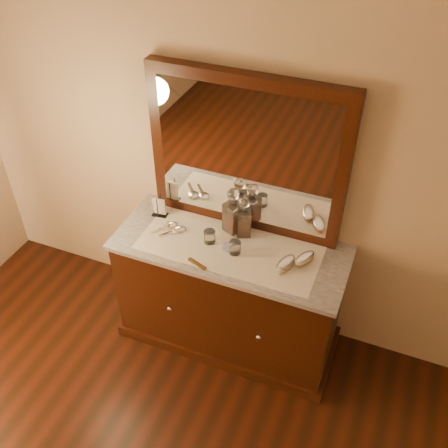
{
  "coord_description": "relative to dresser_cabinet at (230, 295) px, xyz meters",
  "views": [
    {
      "loc": [
        0.83,
        -0.18,
        2.91
      ],
      "look_at": [
        0.0,
        1.85,
        1.1
      ],
      "focal_mm": 40.66,
      "sensor_mm": 36.0,
      "label": 1
    }
  ],
  "objects": [
    {
      "name": "marble_top",
      "position": [
        0.0,
        0.0,
        0.42
      ],
      "size": [
        1.44,
        0.59,
        0.03
      ],
      "primitive_type": "cube",
      "color": "silver",
      "rests_on": "dresser_cabinet"
    },
    {
      "name": "mirror_glass",
      "position": [
        0.0,
        0.21,
        0.94
      ],
      "size": [
        1.06,
        0.01,
        0.86
      ],
      "primitive_type": "cube",
      "color": "white",
      "rests_on": "marble_top"
    },
    {
      "name": "comb",
      "position": [
        -0.12,
        -0.22,
        0.45
      ],
      "size": [
        0.13,
        0.07,
        0.01
      ],
      "primitive_type": "cube",
      "rotation": [
        0.0,
        0.0,
        -0.34
      ],
      "color": "brown",
      "rests_on": "lace_runner"
    },
    {
      "name": "lace_runner",
      "position": [
        0.0,
        -0.02,
        0.44
      ],
      "size": [
        1.1,
        0.45,
        0.0
      ],
      "primitive_type": "cube",
      "color": "white",
      "rests_on": "marble_top"
    },
    {
      "name": "hand_mirror_outer",
      "position": [
        -0.43,
        0.02,
        0.45
      ],
      "size": [
        0.16,
        0.18,
        0.02
      ],
      "color": "silver",
      "rests_on": "lace_runner"
    },
    {
      "name": "decanter_left",
      "position": [
        -0.04,
        0.15,
        0.56
      ],
      "size": [
        0.12,
        0.12,
        0.31
      ],
      "color": "brown",
      "rests_on": "lace_runner"
    },
    {
      "name": "napkin_rack",
      "position": [
        -0.54,
        0.11,
        0.5
      ],
      "size": [
        0.11,
        0.07,
        0.15
      ],
      "color": "black",
      "rests_on": "marble_top"
    },
    {
      "name": "knob_left",
      "position": [
        -0.3,
        -0.28,
        0.04
      ],
      "size": [
        0.04,
        0.04,
        0.04
      ],
      "primitive_type": "sphere",
      "color": "silver",
      "rests_on": "dresser_cabinet"
    },
    {
      "name": "dresser_plinth",
      "position": [
        0.0,
        0.0,
        -0.37
      ],
      "size": [
        1.46,
        0.59,
        0.08
      ],
      "primitive_type": "cube",
      "color": "black",
      "rests_on": "floor"
    },
    {
      "name": "knob_right",
      "position": [
        0.3,
        -0.28,
        0.04
      ],
      "size": [
        0.04,
        0.04,
        0.04
      ],
      "primitive_type": "sphere",
      "color": "silver",
      "rests_on": "dresser_cabinet"
    },
    {
      "name": "mirror_frame",
      "position": [
        0.0,
        0.25,
        0.94
      ],
      "size": [
        1.2,
        0.08,
        1.0
      ],
      "primitive_type": "cube",
      "color": "black",
      "rests_on": "marble_top"
    },
    {
      "name": "dresser_cabinet",
      "position": [
        0.0,
        0.0,
        0.0
      ],
      "size": [
        1.4,
        0.55,
        0.82
      ],
      "primitive_type": "cube",
      "color": "black",
      "rests_on": "floor"
    },
    {
      "name": "hand_mirror_inner",
      "position": [
        -0.36,
        -0.0,
        0.45
      ],
      "size": [
        0.16,
        0.17,
        0.02
      ],
      "color": "silver",
      "rests_on": "lace_runner"
    },
    {
      "name": "brush_near",
      "position": [
        0.36,
        -0.05,
        0.47
      ],
      "size": [
        0.11,
        0.18,
        0.05
      ],
      "color": "tan",
      "rests_on": "lace_runner"
    },
    {
      "name": "tumblers",
      "position": [
        -0.04,
        -0.03,
        0.48
      ],
      "size": [
        0.25,
        0.11,
        0.08
      ],
      "color": "white",
      "rests_on": "lace_runner"
    },
    {
      "name": "decanter_right",
      "position": [
        0.04,
        0.13,
        0.55
      ],
      "size": [
        0.11,
        0.11,
        0.28
      ],
      "color": "brown",
      "rests_on": "lace_runner"
    },
    {
      "name": "pin_dish",
      "position": [
        -0.0,
        -0.02,
        0.45
      ],
      "size": [
        0.1,
        0.1,
        0.01
      ],
      "primitive_type": "cylinder",
      "rotation": [
        0.0,
        0.0,
        0.26
      ],
      "color": "white",
      "rests_on": "lace_runner"
    },
    {
      "name": "brush_far",
      "position": [
        0.45,
        0.03,
        0.47
      ],
      "size": [
        0.13,
        0.18,
        0.04
      ],
      "color": "tan",
      "rests_on": "lace_runner"
    }
  ]
}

